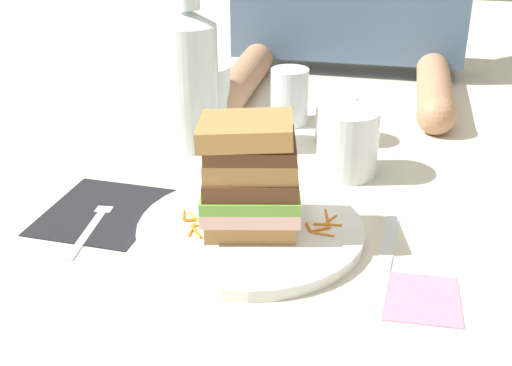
{
  "coord_description": "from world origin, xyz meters",
  "views": [
    {
      "loc": [
        0.13,
        -0.68,
        0.4
      ],
      "look_at": [
        -0.01,
        0.01,
        0.05
      ],
      "focal_mm": 47.35,
      "sensor_mm": 36.0,
      "label": 1
    }
  ],
  "objects": [
    {
      "name": "main_plate",
      "position": [
        -0.01,
        -0.02,
        0.01
      ],
      "size": [
        0.26,
        0.26,
        0.01
      ],
      "primitive_type": "cylinder",
      "color": "white",
      "rests_on": "ground_plane"
    },
    {
      "name": "carrot_shred_11",
      "position": [
        0.07,
        0.02,
        0.02
      ],
      "size": [
        0.01,
        0.03,
        0.0
      ],
      "primitive_type": "cylinder",
      "rotation": [
        0.0,
        1.57,
        1.79
      ],
      "color": "orange",
      "rests_on": "main_plate"
    },
    {
      "name": "empty_tumbler_2",
      "position": [
        -0.03,
        0.36,
        0.05
      ],
      "size": [
        0.06,
        0.06,
        0.09
      ],
      "primitive_type": "cylinder",
      "color": "silver",
      "rests_on": "ground_plane"
    },
    {
      "name": "carrot_shred_4",
      "position": [
        -0.07,
        -0.03,
        0.02
      ],
      "size": [
        0.03,
        0.01,
        0.0
      ],
      "primitive_type": "cylinder",
      "rotation": [
        0.0,
        1.57,
        0.3
      ],
      "color": "orange",
      "rests_on": "main_plate"
    },
    {
      "name": "carrot_shred_8",
      "position": [
        0.08,
        0.01,
        0.02
      ],
      "size": [
        0.01,
        0.03,
        0.0
      ],
      "primitive_type": "cylinder",
      "rotation": [
        0.0,
        1.57,
        1.14
      ],
      "color": "orange",
      "rests_on": "main_plate"
    },
    {
      "name": "carrot_shred_5",
      "position": [
        -0.08,
        -0.04,
        0.02
      ],
      "size": [
        0.0,
        0.03,
        0.0
      ],
      "primitive_type": "cylinder",
      "rotation": [
        0.0,
        1.57,
        1.63
      ],
      "color": "orange",
      "rests_on": "main_plate"
    },
    {
      "name": "napkin_dark",
      "position": [
        -0.21,
        -0.0,
        0.0
      ],
      "size": [
        0.14,
        0.17,
        0.0
      ],
      "primitive_type": "cube",
      "rotation": [
        0.0,
        0.0,
        -0.05
      ],
      "color": "black",
      "rests_on": "ground_plane"
    },
    {
      "name": "empty_tumbler_0",
      "position": [
        -0.16,
        0.34,
        0.05
      ],
      "size": [
        0.07,
        0.07,
        0.09
      ],
      "primitive_type": "cylinder",
      "color": "silver",
      "rests_on": "ground_plane"
    },
    {
      "name": "carrot_shred_1",
      "position": [
        -0.08,
        -0.02,
        0.02
      ],
      "size": [
        0.02,
        0.02,
        0.0
      ],
      "primitive_type": "cylinder",
      "rotation": [
        0.0,
        1.57,
        2.33
      ],
      "color": "orange",
      "rests_on": "main_plate"
    },
    {
      "name": "carrot_shred_7",
      "position": [
        0.07,
        -0.02,
        0.02
      ],
      "size": [
        0.02,
        0.01,
        0.0
      ],
      "primitive_type": "cylinder",
      "rotation": [
        0.0,
        1.57,
        6.17
      ],
      "color": "orange",
      "rests_on": "main_plate"
    },
    {
      "name": "knife",
      "position": [
        0.14,
        -0.03,
        0.0
      ],
      "size": [
        0.03,
        0.2,
        0.0
      ],
      "color": "silver",
      "rests_on": "ground_plane"
    },
    {
      "name": "carrot_shred_3",
      "position": [
        -0.07,
        -0.05,
        0.02
      ],
      "size": [
        0.02,
        0.03,
        0.0
      ],
      "primitive_type": "cylinder",
      "rotation": [
        0.0,
        1.57,
        5.35
      ],
      "color": "orange",
      "rests_on": "main_plate"
    },
    {
      "name": "side_plate",
      "position": [
        0.27,
        0.05,
        0.01
      ],
      "size": [
        0.19,
        0.19,
        0.01
      ],
      "primitive_type": "cylinder",
      "color": "white",
      "rests_on": "ground_plane"
    },
    {
      "name": "carrot_shred_6",
      "position": [
        0.07,
        -0.01,
        0.02
      ],
      "size": [
        0.02,
        0.02,
        0.0
      ],
      "primitive_type": "cylinder",
      "rotation": [
        0.0,
        1.57,
        3.77
      ],
      "color": "orange",
      "rests_on": "main_plate"
    },
    {
      "name": "juice_glass",
      "position": [
        0.08,
        0.18,
        0.04
      ],
      "size": [
        0.08,
        0.08,
        0.09
      ],
      "color": "white",
      "rests_on": "ground_plane"
    },
    {
      "name": "carrot_shred_9",
      "position": [
        0.05,
        -0.01,
        0.02
      ],
      "size": [
        0.01,
        0.02,
        0.0
      ],
      "primitive_type": "cylinder",
      "rotation": [
        0.0,
        1.57,
        1.96
      ],
      "color": "orange",
      "rests_on": "main_plate"
    },
    {
      "name": "carrot_shred_2",
      "position": [
        -0.08,
        -0.02,
        0.02
      ],
      "size": [
        0.03,
        0.01,
        0.0
      ],
      "primitive_type": "cylinder",
      "rotation": [
        0.0,
        1.57,
        3.46
      ],
      "color": "orange",
      "rests_on": "main_plate"
    },
    {
      "name": "carrot_shred_10",
      "position": [
        0.07,
        0.0,
        0.02
      ],
      "size": [
        0.03,
        0.01,
        0.0
      ],
      "primitive_type": "cylinder",
      "rotation": [
        0.0,
        1.57,
        0.12
      ],
      "color": "orange",
      "rests_on": "main_plate"
    },
    {
      "name": "napkin_pink",
      "position": [
        0.18,
        -0.1,
        0.0
      ],
      "size": [
        0.08,
        0.09,
        0.0
      ],
      "primitive_type": "cube",
      "rotation": [
        0.0,
        0.0,
        0.03
      ],
      "color": "pink",
      "rests_on": "ground_plane"
    },
    {
      "name": "carrot_shred_0",
      "position": [
        -0.1,
        -0.01,
        0.02
      ],
      "size": [
        0.01,
        0.02,
        0.0
      ],
      "primitive_type": "cylinder",
      "rotation": [
        0.0,
        1.57,
        4.99
      ],
      "color": "orange",
      "rests_on": "main_plate"
    },
    {
      "name": "ground_plane",
      "position": [
        0.0,
        0.0,
        0.0
      ],
      "size": [
        3.0,
        3.0,
        0.0
      ],
      "primitive_type": "plane",
      "color": "beige"
    },
    {
      "name": "water_bottle",
      "position": [
        -0.15,
        0.22,
        0.11
      ],
      "size": [
        0.08,
        0.08,
        0.24
      ],
      "color": "silver",
      "rests_on": "ground_plane"
    },
    {
      "name": "empty_tumbler_1",
      "position": [
        0.05,
        0.29,
        0.04
      ],
      "size": [
        0.06,
        0.06,
        0.07
      ],
      "primitive_type": "cylinder",
      "color": "silver",
      "rests_on": "ground_plane"
    },
    {
      "name": "fork",
      "position": [
        -0.2,
        -0.03,
        0.0
      ],
      "size": [
        0.03,
        0.17,
        0.0
      ],
      "color": "silver",
      "rests_on": "napkin_dark"
    },
    {
      "name": "sandwich",
      "position": [
        -0.01,
        -0.02,
        0.08
      ],
      "size": [
        0.13,
        0.12,
        0.13
      ],
      "color": "#A87A42",
      "rests_on": "main_plate"
    }
  ]
}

